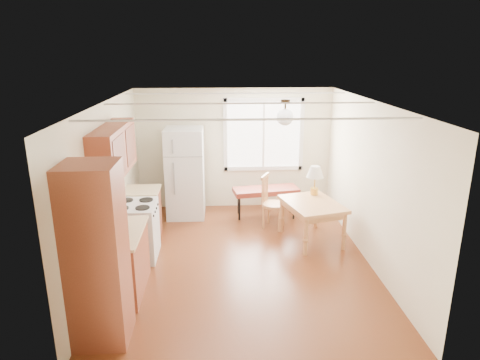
{
  "coord_description": "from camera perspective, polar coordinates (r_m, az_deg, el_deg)",
  "views": [
    {
      "loc": [
        -0.36,
        -6.18,
        3.22
      ],
      "look_at": [
        0.01,
        0.6,
        1.15
      ],
      "focal_mm": 32.0,
      "sensor_mm": 36.0,
      "label": 1
    }
  ],
  "objects": [
    {
      "name": "kitchen_run",
      "position": [
        6.18,
        -15.64,
        -6.34
      ],
      "size": [
        0.65,
        3.4,
        2.2
      ],
      "color": "brown",
      "rests_on": "ground"
    },
    {
      "name": "pendant_light",
      "position": [
        6.74,
        6.02,
        8.45
      ],
      "size": [
        0.26,
        0.26,
        0.4
      ],
      "color": "#2F2215",
      "rests_on": "room_shell"
    },
    {
      "name": "chair",
      "position": [
        8.0,
        3.92,
        -2.36
      ],
      "size": [
        0.5,
        0.49,
        1.01
      ],
      "rotation": [
        0.0,
        0.0,
        -0.43
      ],
      "color": "#B87A46",
      "rests_on": "ground"
    },
    {
      "name": "dining_table",
      "position": [
        7.5,
        9.59,
        -3.71
      ],
      "size": [
        1.11,
        1.31,
        0.71
      ],
      "rotation": [
        0.0,
        0.0,
        0.26
      ],
      "color": "#B87A46",
      "rests_on": "ground"
    },
    {
      "name": "room_shell",
      "position": [
        6.5,
        0.19,
        -0.71
      ],
      "size": [
        4.6,
        5.6,
        2.62
      ],
      "color": "#4C200F",
      "rests_on": "ground"
    },
    {
      "name": "bench",
      "position": [
        8.52,
        3.48,
        -1.52
      ],
      "size": [
        1.34,
        0.66,
        0.59
      ],
      "rotation": [
        0.0,
        0.0,
        0.15
      ],
      "color": "maroon",
      "rests_on": "ground"
    },
    {
      "name": "kettle",
      "position": [
        6.36,
        -15.9,
        -4.28
      ],
      "size": [
        0.11,
        0.11,
        0.22
      ],
      "color": "red",
      "rests_on": "kitchen_run"
    },
    {
      "name": "refrigerator",
      "position": [
        8.52,
        -7.32,
        0.93
      ],
      "size": [
        0.74,
        0.77,
        1.78
      ],
      "rotation": [
        0.0,
        0.0,
        -0.01
      ],
      "color": "silver",
      "rests_on": "ground"
    },
    {
      "name": "table_lamp",
      "position": [
        7.77,
        9.99,
        0.79
      ],
      "size": [
        0.31,
        0.31,
        0.53
      ],
      "rotation": [
        0.0,
        0.0,
        -0.03
      ],
      "color": "gold",
      "rests_on": "dining_table"
    },
    {
      "name": "coffee_maker",
      "position": [
        5.89,
        -16.34,
        -5.68
      ],
      "size": [
        0.19,
        0.24,
        0.34
      ],
      "rotation": [
        0.0,
        0.0,
        -0.12
      ],
      "color": "black",
      "rests_on": "kitchen_run"
    },
    {
      "name": "window_unit",
      "position": [
        8.87,
        3.16,
        6.05
      ],
      "size": [
        1.64,
        0.05,
        1.51
      ],
      "color": "white",
      "rests_on": "room_shell"
    }
  ]
}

